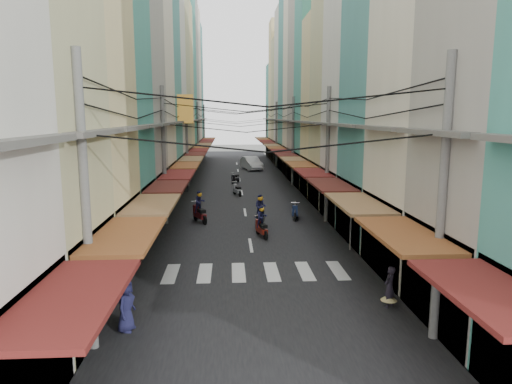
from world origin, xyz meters
name	(u,v)px	position (x,y,z in m)	size (l,w,h in m)	color
ground	(249,235)	(0.00, 0.00, 0.00)	(160.00, 160.00, 0.00)	#62625D
road	(240,183)	(0.00, 20.00, 0.01)	(10.00, 80.00, 0.02)	black
sidewalk_left	(173,183)	(-6.50, 20.00, 0.03)	(3.00, 80.00, 0.06)	gray
sidewalk_right	(306,182)	(6.50, 20.00, 0.03)	(3.00, 80.00, 0.06)	gray
crosswalk	(255,272)	(0.00, -6.00, 0.03)	(7.55, 2.40, 0.01)	silver
building_row_left	(148,77)	(-7.92, 16.56, 9.78)	(7.80, 67.67, 23.70)	silver
building_row_right	(330,82)	(7.92, 16.45, 9.41)	(7.80, 68.98, 22.59)	teal
utility_poles	(241,114)	(0.00, 15.01, 6.59)	(10.20, 66.13, 8.20)	slate
white_car	(251,170)	(1.64, 30.66, 0.00)	(5.61, 2.20, 1.98)	silver
bicycle	(393,249)	(6.96, -3.00, 0.00)	(0.58, 1.55, 1.07)	black
moving_scooters	(244,209)	(-0.14, 4.41, 0.55)	(6.41, 21.90, 1.97)	black
parked_scooters	(351,240)	(4.88, -2.88, 0.47)	(13.26, 11.50, 0.99)	black
pedestrians	(173,206)	(-4.51, 3.42, 1.03)	(12.21, 26.79, 2.23)	black
market_umbrella	(398,223)	(6.17, -5.56, 1.93)	(2.08, 2.08, 2.20)	#B2B2B7
traffic_sign	(351,212)	(4.78, -3.06, 1.92)	(0.10, 0.58, 2.67)	slate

